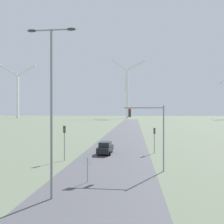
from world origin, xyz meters
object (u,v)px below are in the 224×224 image
Objects in this scene: stop_sign_near at (87,164)px; traffic_light_mast_overhead at (151,125)px; streetlamp at (51,95)px; car_approaching at (105,148)px; wind_turbine_left at (127,89)px; traffic_light_post_near_left at (64,135)px; wind_turbine_far_left at (18,91)px; traffic_light_post_near_right at (154,135)px.

traffic_light_mast_overhead is at bearing 36.88° from stop_sign_near.
car_approaching is (1.63, 16.92, -6.64)m from streetlamp.
wind_turbine_left is at bearing 90.86° from stop_sign_near.
traffic_light_post_near_left reaches higher than car_approaching.
wind_turbine_left is at bearing 90.86° from car_approaching.
wind_turbine_far_left reaches higher than car_approaching.
stop_sign_near is 0.05× the size of wind_turbine_far_left.
streetlamp is at bearing -75.91° from traffic_light_post_near_left.
car_approaching is at bearing 90.81° from stop_sign_near.
traffic_light_mast_overhead reaches higher than stop_sign_near.
streetlamp is at bearing -59.94° from wind_turbine_far_left.
wind_turbine_left is at bearing 89.27° from traffic_light_post_near_left.
traffic_light_mast_overhead is at bearing -97.27° from traffic_light_post_near_right.
streetlamp is 3.22× the size of traffic_light_post_near_right.
traffic_light_post_near_right is at bearing 63.85° from streetlamp.
traffic_light_post_near_left is 171.28m from wind_turbine_left.
streetlamp is 5.13× the size of stop_sign_near.
traffic_light_post_near_left is at bearing -152.24° from traffic_light_post_near_right.
traffic_light_post_near_left is 1.06× the size of car_approaching.
streetlamp reaches higher than traffic_light_mast_overhead.
traffic_light_post_near_left is (-3.00, 11.96, -4.28)m from streetlamp.
stop_sign_near is at bearing -89.19° from car_approaching.
wind_turbine_left reaches higher than traffic_light_post_near_left.
car_approaching is 0.09× the size of wind_turbine_far_left.
streetlamp reaches higher than car_approaching.
car_approaching is at bearing -56.88° from wind_turbine_far_left.
traffic_light_post_near_left is at bearing -133.09° from car_approaching.
stop_sign_near is 0.54× the size of traffic_light_post_near_left.
wind_turbine_left is at bearing 92.82° from traffic_light_mast_overhead.
wind_turbine_far_left is at bearing -174.45° from wind_turbine_left.
wind_turbine_far_left is 99.19m from wind_turbine_left.
streetlamp is 2.75× the size of traffic_light_post_near_left.
traffic_light_mast_overhead is at bearing -56.79° from wind_turbine_far_left.
traffic_light_post_near_right is at bearing 27.76° from traffic_light_post_near_left.
traffic_light_post_near_right is 0.91× the size of car_approaching.
car_approaching is (-6.05, 8.71, -3.97)m from traffic_light_mast_overhead.
wind_turbine_left reaches higher than traffic_light_post_near_right.
car_approaching is (4.63, 4.95, -2.35)m from traffic_light_post_near_left.
wind_turbine_far_left is at bearing 120.06° from streetlamp.
stop_sign_near reaches higher than car_approaching.
stop_sign_near is 0.63× the size of traffic_light_post_near_right.
streetlamp is 20.89m from traffic_light_post_near_right.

